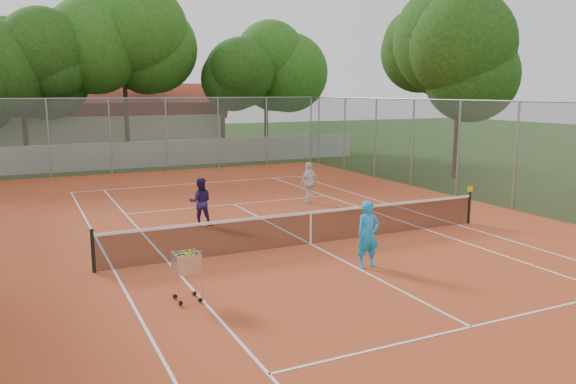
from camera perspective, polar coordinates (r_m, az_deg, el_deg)
name	(u,v)px	position (r m, az deg, el deg)	size (l,w,h in m)	color
ground	(310,245)	(16.21, 2.30, -5.37)	(120.00, 120.00, 0.00)	#17360E
court_pad	(310,244)	(16.21, 2.30, -5.34)	(18.00, 34.00, 0.02)	#B84823
court_lines	(310,244)	(16.21, 2.30, -5.30)	(10.98, 23.78, 0.01)	white
tennis_net	(311,227)	(16.09, 2.31, -3.62)	(11.88, 0.10, 0.98)	black
perimeter_fence	(311,176)	(15.80, 2.35, 1.63)	(18.00, 34.00, 4.00)	slate
boundary_wall	(159,154)	(33.80, -12.95, 3.81)	(26.00, 0.30, 1.50)	silver
clubhouse	(99,121)	(43.18, -18.60, 6.80)	(16.40, 9.00, 4.40)	beige
tropical_trees	(145,81)	(36.55, -14.28, 10.90)	(29.00, 19.00, 10.00)	#16380E
player_near	(368,234)	(14.05, 8.14, -4.30)	(0.61, 0.40, 1.67)	#1B9EEB
player_far_left	(200,202)	(18.52, -8.89, -0.97)	(0.76, 0.59, 1.56)	#281C54
player_far_right	(309,183)	(21.94, 2.14, 0.95)	(0.95, 0.40, 1.62)	white
ball_hopper	(187,275)	(11.96, -10.24, -8.30)	(0.55, 0.55, 1.13)	silver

